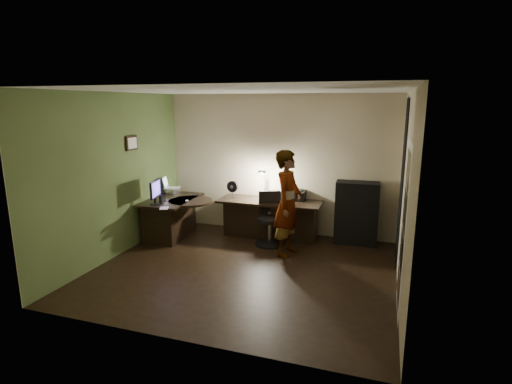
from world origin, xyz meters
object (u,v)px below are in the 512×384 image
(desk_left, at_px, (172,218))
(person, at_px, (288,203))
(monitor, at_px, (155,196))
(desk_right, at_px, (269,219))
(cabinet, at_px, (356,213))
(office_chair, at_px, (270,219))

(desk_left, xyz_separation_m, person, (2.30, -0.18, 0.51))
(monitor, xyz_separation_m, person, (2.36, 0.29, -0.03))
(monitor, distance_m, person, 2.38)
(desk_left, relative_size, monitor, 2.74)
(desk_left, bearing_deg, person, -6.90)
(desk_left, height_order, desk_right, desk_left)
(desk_right, height_order, monitor, monitor)
(desk_right, distance_m, monitor, 2.17)
(desk_right, height_order, cabinet, cabinet)
(monitor, bearing_deg, desk_right, 14.83)
(desk_right, xyz_separation_m, office_chair, (0.11, -0.36, 0.11))
(desk_right, relative_size, cabinet, 1.70)
(person, bearing_deg, desk_left, 92.55)
(desk_left, xyz_separation_m, office_chair, (1.89, 0.18, 0.10))
(monitor, bearing_deg, person, -6.99)
(desk_left, height_order, monitor, monitor)
(desk_left, xyz_separation_m, monitor, (-0.06, -0.46, 0.54))
(desk_left, height_order, office_chair, office_chair)
(cabinet, relative_size, monitor, 2.40)
(cabinet, bearing_deg, desk_left, -169.32)
(desk_left, height_order, cabinet, cabinet)
(cabinet, height_order, office_chair, cabinet)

